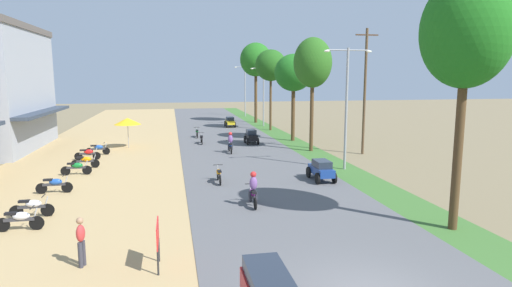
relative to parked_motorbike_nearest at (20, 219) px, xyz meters
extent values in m
cube|color=#2D3847|center=(-4.38, 20.78, 2.52)|extent=(1.20, 12.40, 0.25)
cylinder|color=black|center=(0.59, 0.00, -0.21)|extent=(0.56, 0.06, 0.56)
cylinder|color=black|center=(-0.65, 0.00, -0.21)|extent=(0.56, 0.06, 0.56)
cube|color=#333338|center=(-0.03, 0.00, -0.03)|extent=(1.12, 0.12, 0.12)
ellipsoid|color=silver|center=(0.05, 0.00, 0.11)|extent=(0.64, 0.28, 0.32)
cube|color=black|center=(-0.31, 0.00, 0.23)|extent=(0.44, 0.20, 0.10)
cylinder|color=#A5A8AD|center=(0.53, 0.00, 0.06)|extent=(0.26, 0.05, 0.68)
cylinder|color=black|center=(0.47, 0.00, 0.43)|extent=(0.04, 0.54, 0.04)
cylinder|color=black|center=(0.56, 1.68, -0.21)|extent=(0.56, 0.06, 0.56)
cylinder|color=black|center=(-0.68, 1.68, -0.21)|extent=(0.56, 0.06, 0.56)
cube|color=#333338|center=(-0.06, 1.68, -0.03)|extent=(1.12, 0.12, 0.12)
ellipsoid|color=silver|center=(0.02, 1.68, 0.11)|extent=(0.64, 0.28, 0.32)
cube|color=black|center=(-0.34, 1.68, 0.23)|extent=(0.44, 0.20, 0.10)
cylinder|color=#A5A8AD|center=(0.50, 1.68, 0.06)|extent=(0.26, 0.05, 0.68)
cylinder|color=black|center=(0.44, 1.68, 0.43)|extent=(0.04, 0.54, 0.04)
cylinder|color=black|center=(0.50, 5.58, -0.21)|extent=(0.56, 0.06, 0.56)
cylinder|color=black|center=(-0.74, 5.58, -0.21)|extent=(0.56, 0.06, 0.56)
cube|color=#333338|center=(-0.12, 5.58, -0.03)|extent=(1.12, 0.12, 0.12)
ellipsoid|color=#1E4CA5|center=(-0.04, 5.58, 0.11)|extent=(0.64, 0.28, 0.32)
cube|color=black|center=(-0.40, 5.58, 0.23)|extent=(0.44, 0.20, 0.10)
cylinder|color=#A5A8AD|center=(0.44, 5.58, 0.06)|extent=(0.26, 0.05, 0.68)
cylinder|color=black|center=(0.38, 5.58, 0.43)|extent=(0.04, 0.54, 0.04)
cylinder|color=black|center=(0.75, 9.74, -0.21)|extent=(0.56, 0.06, 0.56)
cylinder|color=black|center=(-0.49, 9.74, -0.21)|extent=(0.56, 0.06, 0.56)
cube|color=#333338|center=(0.13, 9.74, -0.03)|extent=(1.12, 0.12, 0.12)
ellipsoid|color=#14722D|center=(0.21, 9.74, 0.11)|extent=(0.64, 0.28, 0.32)
cube|color=black|center=(-0.15, 9.74, 0.23)|extent=(0.44, 0.20, 0.10)
cylinder|color=#A5A8AD|center=(0.69, 9.74, 0.06)|extent=(0.26, 0.05, 0.68)
cylinder|color=black|center=(0.63, 9.74, 0.43)|extent=(0.04, 0.54, 0.04)
cylinder|color=black|center=(0.90, 11.74, -0.21)|extent=(0.56, 0.06, 0.56)
cylinder|color=black|center=(-0.34, 11.74, -0.21)|extent=(0.56, 0.06, 0.56)
cube|color=#333338|center=(0.28, 11.74, -0.03)|extent=(1.12, 0.12, 0.12)
ellipsoid|color=orange|center=(0.36, 11.74, 0.11)|extent=(0.64, 0.28, 0.32)
cube|color=black|center=(0.00, 11.74, 0.23)|extent=(0.44, 0.20, 0.10)
cylinder|color=#A5A8AD|center=(0.84, 11.74, 0.06)|extent=(0.26, 0.05, 0.68)
cylinder|color=black|center=(0.78, 11.74, 0.43)|extent=(0.04, 0.54, 0.04)
cylinder|color=black|center=(0.53, 14.66, -0.21)|extent=(0.56, 0.06, 0.56)
cylinder|color=black|center=(-0.71, 14.66, -0.21)|extent=(0.56, 0.06, 0.56)
cube|color=#333338|center=(-0.09, 14.66, -0.03)|extent=(1.12, 0.12, 0.12)
ellipsoid|color=red|center=(-0.01, 14.66, 0.11)|extent=(0.64, 0.28, 0.32)
cube|color=black|center=(-0.37, 14.66, 0.23)|extent=(0.44, 0.20, 0.10)
cylinder|color=#A5A8AD|center=(0.47, 14.66, 0.06)|extent=(0.26, 0.05, 0.68)
cylinder|color=black|center=(0.41, 14.66, 0.43)|extent=(0.04, 0.54, 0.04)
cylinder|color=black|center=(0.93, 16.61, -0.21)|extent=(0.56, 0.06, 0.56)
cylinder|color=black|center=(-0.31, 16.61, -0.21)|extent=(0.56, 0.06, 0.56)
cube|color=#333338|center=(0.31, 16.61, -0.03)|extent=(1.12, 0.12, 0.12)
ellipsoid|color=#1E4CA5|center=(0.39, 16.61, 0.11)|extent=(0.64, 0.28, 0.32)
cube|color=black|center=(0.03, 16.61, 0.23)|extent=(0.44, 0.20, 0.10)
cylinder|color=#A5A8AD|center=(0.87, 16.61, 0.06)|extent=(0.26, 0.05, 0.68)
cylinder|color=black|center=(0.81, 16.61, 0.43)|extent=(0.04, 0.54, 0.04)
cylinder|color=#262628|center=(5.37, -4.92, -0.09)|extent=(0.06, 0.06, 0.80)
cylinder|color=#262628|center=(5.37, -3.92, -0.09)|extent=(0.06, 0.06, 0.80)
cube|color=red|center=(5.37, -4.42, 0.66)|extent=(0.04, 1.30, 0.70)
cylinder|color=#99999E|center=(2.33, 19.52, 0.56)|extent=(0.05, 0.05, 2.10)
cone|color=gold|center=(2.33, 19.52, 1.76)|extent=(2.20, 2.20, 0.55)
cylinder|color=#33333D|center=(2.96, -3.91, -0.08)|extent=(0.14, 0.14, 0.82)
cylinder|color=#33333D|center=(3.02, -3.74, -0.08)|extent=(0.14, 0.14, 0.82)
ellipsoid|color=#BF3333|center=(2.99, -3.83, 0.61)|extent=(0.34, 0.42, 0.56)
sphere|color=#9E7556|center=(2.99, -3.83, 1.02)|extent=(0.22, 0.22, 0.22)
cylinder|color=#4C351E|center=(16.70, -3.06, 2.74)|extent=(0.34, 0.34, 6.46)
ellipsoid|color=#1C6619|center=(16.70, -3.06, 7.12)|extent=(3.35, 3.35, 4.21)
cylinder|color=#4C351E|center=(16.90, 15.16, 2.48)|extent=(0.30, 0.30, 5.94)
ellipsoid|color=#275D1A|center=(16.90, 15.16, 6.52)|extent=(3.01, 3.01, 3.90)
cylinder|color=#4C351E|center=(17.01, 20.85, 2.18)|extent=(0.35, 0.35, 5.35)
ellipsoid|color=#1D651C|center=(17.01, 20.85, 5.79)|extent=(3.51, 3.51, 3.39)
cylinder|color=#4C351E|center=(16.75, 28.93, 2.60)|extent=(0.25, 0.25, 6.18)
ellipsoid|color=#205718|center=(16.75, 28.93, 6.63)|extent=(3.39, 3.39, 3.42)
cylinder|color=#4C351E|center=(16.68, 37.05, 2.94)|extent=(0.36, 0.36, 6.86)
ellipsoid|color=#21651B|center=(16.68, 37.05, 7.54)|extent=(4.00, 4.00, 4.24)
cylinder|color=gray|center=(16.84, 8.15, 3.37)|extent=(0.16, 0.16, 7.72)
cylinder|color=gray|center=(16.14, 8.15, 7.07)|extent=(1.40, 0.08, 0.08)
ellipsoid|color=silver|center=(15.44, 8.15, 7.00)|extent=(0.36, 0.20, 0.14)
cylinder|color=gray|center=(17.54, 8.15, 7.07)|extent=(1.40, 0.08, 0.08)
ellipsoid|color=silver|center=(18.24, 8.15, 7.00)|extent=(0.36, 0.20, 0.14)
cylinder|color=gray|center=(16.84, 33.00, 3.02)|extent=(0.16, 0.16, 7.03)
cylinder|color=gray|center=(16.14, 33.00, 6.39)|extent=(1.40, 0.08, 0.08)
ellipsoid|color=silver|center=(15.44, 33.00, 6.32)|extent=(0.36, 0.20, 0.14)
cylinder|color=gray|center=(17.54, 33.00, 6.39)|extent=(1.40, 0.08, 0.08)
ellipsoid|color=silver|center=(18.24, 33.00, 6.32)|extent=(0.36, 0.20, 0.14)
cylinder|color=gray|center=(16.84, 45.98, 3.24)|extent=(0.16, 0.16, 7.46)
cylinder|color=gray|center=(16.14, 45.98, 6.82)|extent=(1.40, 0.08, 0.08)
ellipsoid|color=silver|center=(15.44, 45.98, 6.75)|extent=(0.36, 0.20, 0.14)
cylinder|color=gray|center=(17.54, 45.98, 6.82)|extent=(1.40, 0.08, 0.08)
ellipsoid|color=silver|center=(18.24, 45.98, 6.75)|extent=(0.36, 0.20, 0.14)
cylinder|color=brown|center=(20.50, 13.32, 4.24)|extent=(0.20, 0.20, 9.58)
cube|color=#473323|center=(20.50, 13.32, 8.53)|extent=(1.80, 0.10, 0.10)
cube|color=#232B38|center=(7.92, -8.79, 1.03)|extent=(0.87, 2.00, 0.35)
cube|color=navy|center=(14.28, 5.48, 0.10)|extent=(0.88, 2.25, 0.44)
cube|color=#232B38|center=(14.28, 5.38, 0.52)|extent=(0.81, 1.30, 0.40)
cylinder|color=black|center=(14.78, 4.67, -0.15)|extent=(0.11, 0.64, 0.64)
cylinder|color=black|center=(13.79, 4.67, -0.15)|extent=(0.11, 0.64, 0.64)
cylinder|color=black|center=(14.78, 6.29, -0.15)|extent=(0.11, 0.64, 0.64)
cylinder|color=black|center=(13.79, 6.29, -0.15)|extent=(0.11, 0.64, 0.64)
cube|color=black|center=(12.84, 19.68, 0.11)|extent=(0.84, 1.95, 0.50)
cube|color=#232B38|center=(12.84, 19.73, 0.56)|extent=(0.77, 1.10, 0.40)
cylinder|color=black|center=(13.31, 18.98, -0.17)|extent=(0.10, 0.60, 0.60)
cylinder|color=black|center=(12.37, 18.98, -0.17)|extent=(0.10, 0.60, 0.60)
cylinder|color=black|center=(13.31, 20.39, -0.17)|extent=(0.10, 0.60, 0.60)
cylinder|color=black|center=(12.37, 20.39, -0.17)|extent=(0.10, 0.60, 0.60)
cube|color=gold|center=(12.69, 32.58, 0.10)|extent=(0.88, 2.25, 0.44)
cube|color=#232B38|center=(12.69, 32.48, 0.52)|extent=(0.81, 1.30, 0.40)
cylinder|color=black|center=(13.19, 31.77, -0.15)|extent=(0.11, 0.64, 0.64)
cylinder|color=black|center=(12.20, 31.77, -0.15)|extent=(0.11, 0.64, 0.64)
cylinder|color=black|center=(13.19, 33.39, -0.15)|extent=(0.11, 0.64, 0.64)
cylinder|color=black|center=(12.20, 33.39, -0.15)|extent=(0.11, 0.64, 0.64)
cylinder|color=black|center=(9.50, 2.05, -0.19)|extent=(0.06, 0.56, 0.56)
cylinder|color=black|center=(9.50, 0.81, -0.19)|extent=(0.06, 0.56, 0.56)
cube|color=#333338|center=(9.50, 1.43, -0.01)|extent=(0.12, 1.12, 0.12)
ellipsoid|color=#8C1E8C|center=(9.50, 1.51, 0.13)|extent=(0.28, 0.64, 0.32)
cube|color=black|center=(9.50, 1.15, 0.25)|extent=(0.20, 0.44, 0.10)
cylinder|color=#A5A8AD|center=(9.50, 1.99, 0.08)|extent=(0.05, 0.26, 0.68)
cylinder|color=black|center=(9.50, 1.93, 0.45)|extent=(0.54, 0.04, 0.04)
ellipsoid|color=#724C8C|center=(9.50, 1.23, 0.65)|extent=(0.36, 0.28, 0.64)
sphere|color=red|center=(9.50, 1.27, 1.05)|extent=(0.28, 0.28, 0.28)
cylinder|color=#2D2D38|center=(9.36, 1.33, 0.01)|extent=(0.12, 0.12, 0.48)
cylinder|color=#2D2D38|center=(9.64, 1.33, 0.01)|extent=(0.12, 0.12, 0.48)
cylinder|color=black|center=(8.45, 6.72, -0.19)|extent=(0.06, 0.56, 0.56)
cylinder|color=black|center=(8.45, 5.48, -0.19)|extent=(0.06, 0.56, 0.56)
cube|color=#333338|center=(8.45, 6.10, -0.01)|extent=(0.12, 1.12, 0.12)
ellipsoid|color=orange|center=(8.45, 6.18, 0.13)|extent=(0.28, 0.64, 0.32)
cube|color=black|center=(8.45, 5.82, 0.25)|extent=(0.20, 0.44, 0.10)
cylinder|color=#A5A8AD|center=(8.45, 6.66, 0.08)|extent=(0.05, 0.26, 0.68)
cylinder|color=black|center=(8.45, 6.60, 0.45)|extent=(0.54, 0.04, 0.04)
cylinder|color=black|center=(10.38, 16.12, -0.19)|extent=(0.06, 0.56, 0.56)
cylinder|color=black|center=(10.38, 14.88, -0.19)|extent=(0.06, 0.56, 0.56)
cube|color=#333338|center=(10.38, 15.50, -0.01)|extent=(0.12, 1.12, 0.12)
ellipsoid|color=#1E4CA5|center=(10.38, 15.58, 0.13)|extent=(0.28, 0.64, 0.32)
cube|color=black|center=(10.38, 15.22, 0.25)|extent=(0.20, 0.44, 0.10)
cylinder|color=#A5A8AD|center=(10.38, 16.06, 0.08)|extent=(0.05, 0.26, 0.68)
cylinder|color=black|center=(10.38, 16.00, 0.45)|extent=(0.54, 0.04, 0.04)
ellipsoid|color=#724C8C|center=(10.38, 15.30, 0.65)|extent=(0.36, 0.28, 0.64)
sphere|color=red|center=(10.38, 15.34, 1.05)|extent=(0.28, 0.28, 0.28)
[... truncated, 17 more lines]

